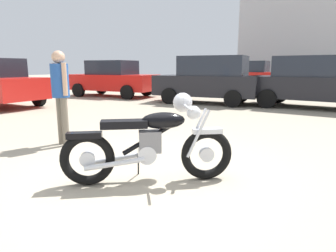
{
  "coord_description": "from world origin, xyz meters",
  "views": [
    {
      "loc": [
        1.69,
        -3.16,
        1.39
      ],
      "look_at": [
        -0.08,
        0.88,
        0.5
      ],
      "focal_mm": 31.39,
      "sensor_mm": 36.0,
      "label": 1
    }
  ],
  "objects_px": {
    "vintage_motorcycle": "(153,142)",
    "dark_sedan_left": "(113,79)",
    "bystander": "(60,88)",
    "white_estate_far": "(242,74)",
    "red_hatchback_near": "(325,80)",
    "blue_hatchback_right": "(334,77)",
    "pale_sedan_back": "(209,79)"
  },
  "relations": [
    {
      "from": "pale_sedan_back",
      "to": "dark_sedan_left",
      "type": "bearing_deg",
      "value": -8.71
    },
    {
      "from": "red_hatchback_near",
      "to": "dark_sedan_left",
      "type": "relative_size",
      "value": 1.16
    },
    {
      "from": "blue_hatchback_right",
      "to": "white_estate_far",
      "type": "height_order",
      "value": "same"
    },
    {
      "from": "white_estate_far",
      "to": "vintage_motorcycle",
      "type": "bearing_deg",
      "value": -77.75
    },
    {
      "from": "red_hatchback_near",
      "to": "white_estate_far",
      "type": "relative_size",
      "value": 1.01
    },
    {
      "from": "pale_sedan_back",
      "to": "red_hatchback_near",
      "type": "height_order",
      "value": "pale_sedan_back"
    },
    {
      "from": "blue_hatchback_right",
      "to": "pale_sedan_back",
      "type": "relative_size",
      "value": 1.23
    },
    {
      "from": "pale_sedan_back",
      "to": "red_hatchback_near",
      "type": "xyz_separation_m",
      "value": [
        3.94,
        0.07,
        0.02
      ]
    },
    {
      "from": "bystander",
      "to": "white_estate_far",
      "type": "xyz_separation_m",
      "value": [
        0.46,
        15.48,
        -0.08
      ]
    },
    {
      "from": "white_estate_far",
      "to": "pale_sedan_back",
      "type": "bearing_deg",
      "value": -82.58
    },
    {
      "from": "pale_sedan_back",
      "to": "white_estate_far",
      "type": "relative_size",
      "value": 0.8
    },
    {
      "from": "vintage_motorcycle",
      "to": "dark_sedan_left",
      "type": "xyz_separation_m",
      "value": [
        -6.48,
        8.72,
        0.34
      ]
    },
    {
      "from": "vintage_motorcycle",
      "to": "red_hatchback_near",
      "type": "bearing_deg",
      "value": 42.34
    },
    {
      "from": "pale_sedan_back",
      "to": "red_hatchback_near",
      "type": "bearing_deg",
      "value": -178.65
    },
    {
      "from": "vintage_motorcycle",
      "to": "blue_hatchback_right",
      "type": "bearing_deg",
      "value": 45.14
    },
    {
      "from": "vintage_motorcycle",
      "to": "bystander",
      "type": "relative_size",
      "value": 1.11
    },
    {
      "from": "bystander",
      "to": "vintage_motorcycle",
      "type": "bearing_deg",
      "value": -89.28
    },
    {
      "from": "bystander",
      "to": "pale_sedan_back",
      "type": "xyz_separation_m",
      "value": [
        0.67,
        7.04,
        -0.1
      ]
    },
    {
      "from": "dark_sedan_left",
      "to": "white_estate_far",
      "type": "relative_size",
      "value": 0.87
    },
    {
      "from": "bystander",
      "to": "dark_sedan_left",
      "type": "bearing_deg",
      "value": 50.86
    },
    {
      "from": "bystander",
      "to": "white_estate_far",
      "type": "height_order",
      "value": "white_estate_far"
    },
    {
      "from": "dark_sedan_left",
      "to": "red_hatchback_near",
      "type": "bearing_deg",
      "value": -3.31
    },
    {
      "from": "red_hatchback_near",
      "to": "white_estate_far",
      "type": "height_order",
      "value": "same"
    },
    {
      "from": "vintage_motorcycle",
      "to": "white_estate_far",
      "type": "relative_size",
      "value": 0.38
    },
    {
      "from": "bystander",
      "to": "white_estate_far",
      "type": "bearing_deg",
      "value": 20.75
    },
    {
      "from": "vintage_motorcycle",
      "to": "dark_sedan_left",
      "type": "height_order",
      "value": "dark_sedan_left"
    },
    {
      "from": "pale_sedan_back",
      "to": "dark_sedan_left",
      "type": "distance_m",
      "value": 4.96
    },
    {
      "from": "red_hatchback_near",
      "to": "dark_sedan_left",
      "type": "height_order",
      "value": "red_hatchback_near"
    },
    {
      "from": "white_estate_far",
      "to": "red_hatchback_near",
      "type": "bearing_deg",
      "value": -57.62
    },
    {
      "from": "vintage_motorcycle",
      "to": "dark_sedan_left",
      "type": "distance_m",
      "value": 10.86
    },
    {
      "from": "white_estate_far",
      "to": "dark_sedan_left",
      "type": "bearing_deg",
      "value": -115.46
    },
    {
      "from": "pale_sedan_back",
      "to": "vintage_motorcycle",
      "type": "bearing_deg",
      "value": 101.6
    }
  ]
}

